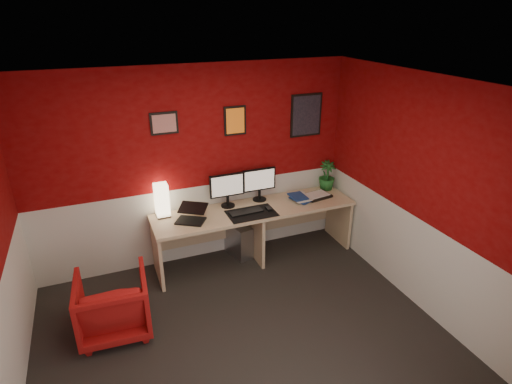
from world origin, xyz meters
name	(u,v)px	position (x,y,z in m)	size (l,w,h in m)	color
ground	(245,342)	(0.00, 0.00, 0.00)	(4.00, 3.50, 0.01)	black
ceiling	(242,89)	(0.00, 0.00, 2.50)	(4.00, 3.50, 0.01)	white
wall_back	(195,168)	(0.00, 1.75, 1.25)	(4.00, 0.01, 2.50)	maroon
wall_front	(360,384)	(0.00, -1.75, 1.25)	(4.00, 0.01, 2.50)	maroon
wall_right	(423,197)	(2.00, 0.00, 1.25)	(0.01, 3.50, 2.50)	maroon
wainscot_back	(198,222)	(0.00, 1.75, 0.50)	(4.00, 0.01, 1.00)	silver
wainscot_left	(8,362)	(-2.00, 0.00, 0.50)	(0.01, 3.50, 1.00)	silver
wainscot_right	(412,259)	(2.00, 0.00, 0.50)	(0.01, 3.50, 1.00)	silver
desk	(255,233)	(0.67, 1.41, 0.36)	(2.60, 0.65, 0.73)	tan
shoji_lamp	(162,201)	(-0.45, 1.63, 0.93)	(0.16, 0.16, 0.40)	#FFE5B2
laptop	(190,213)	(-0.18, 1.36, 0.84)	(0.33, 0.23, 0.22)	black
monitor_left	(227,185)	(0.37, 1.60, 1.02)	(0.45, 0.06, 0.58)	black
monitor_right	(260,180)	(0.82, 1.62, 1.02)	(0.45, 0.06, 0.58)	black
desk_mat	(252,213)	(0.57, 1.29, 0.73)	(0.60, 0.38, 0.01)	black
keyboard	(246,212)	(0.52, 1.33, 0.74)	(0.42, 0.14, 0.02)	black
mouse	(269,209)	(0.81, 1.29, 0.75)	(0.06, 0.10, 0.03)	black
book_bottom	(296,201)	(1.23, 1.38, 0.74)	(0.21, 0.28, 0.03)	navy
book_middle	(292,198)	(1.20, 1.42, 0.77)	(0.23, 0.31, 0.02)	silver
book_top	(291,198)	(1.18, 1.40, 0.79)	(0.20, 0.26, 0.02)	navy
zen_tray	(317,196)	(1.57, 1.42, 0.74)	(0.35, 0.25, 0.03)	black
potted_plant	(327,176)	(1.83, 1.61, 0.93)	(0.23, 0.23, 0.41)	#19591E
pc_tower	(238,239)	(0.49, 1.58, 0.23)	(0.20, 0.45, 0.45)	#99999E
armchair	(113,304)	(-1.17, 0.67, 0.32)	(0.69, 0.71, 0.64)	#B21716
art_left	(164,123)	(-0.33, 1.74, 1.85)	(0.32, 0.02, 0.26)	red
art_center	(235,121)	(0.54, 1.74, 1.80)	(0.28, 0.02, 0.36)	orange
art_right	(306,115)	(1.52, 1.74, 1.78)	(0.44, 0.02, 0.56)	black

